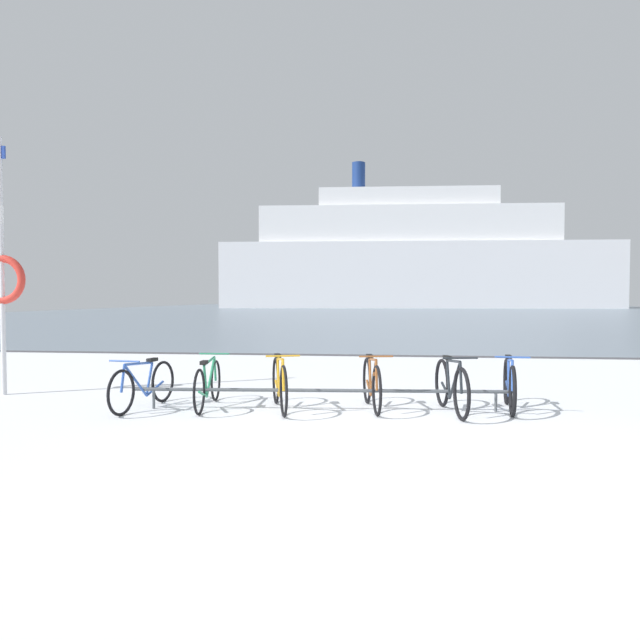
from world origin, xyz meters
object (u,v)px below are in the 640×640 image
(bicycle_5, at_px, (509,385))
(bicycle_2, at_px, (280,384))
(rescue_post, at_px, (2,274))
(ferry_ship, at_px, (413,259))
(bicycle_0, at_px, (143,385))
(bicycle_1, at_px, (208,384))
(bicycle_3, at_px, (372,384))
(bicycle_4, at_px, (451,387))

(bicycle_5, bearing_deg, bicycle_2, -173.23)
(rescue_post, relative_size, ferry_ship, 0.07)
(bicycle_0, xyz_separation_m, bicycle_2, (1.96, 0.12, 0.03))
(bicycle_2, xyz_separation_m, ferry_ship, (4.65, 80.10, 6.75))
(bicycle_1, relative_size, ferry_ship, 0.03)
(bicycle_3, bearing_deg, bicycle_5, 4.85)
(ferry_ship, bearing_deg, bicycle_3, -92.41)
(bicycle_0, distance_m, bicycle_1, 0.91)
(bicycle_0, xyz_separation_m, rescue_post, (-2.77, 0.90, 1.64))
(bicycle_1, distance_m, bicycle_4, 3.45)
(bicycle_2, relative_size, ferry_ship, 0.03)
(bicycle_3, bearing_deg, bicycle_0, -174.07)
(ferry_ship, bearing_deg, bicycle_4, -91.62)
(bicycle_1, bearing_deg, bicycle_0, -167.46)
(rescue_post, distance_m, ferry_ship, 80.04)
(bicycle_4, xyz_separation_m, bicycle_5, (0.84, 0.31, -0.01))
(bicycle_1, height_order, bicycle_5, bicycle_5)
(bicycle_1, height_order, bicycle_4, bicycle_4)
(bicycle_4, distance_m, rescue_post, 7.32)
(bicycle_4, relative_size, ferry_ship, 0.03)
(bicycle_4, bearing_deg, bicycle_5, 20.62)
(bicycle_1, bearing_deg, bicycle_2, -4.30)
(bicycle_4, xyz_separation_m, ferry_ship, (2.27, 80.03, 6.76))
(bicycle_4, bearing_deg, bicycle_0, -177.55)
(bicycle_1, height_order, bicycle_2, bicycle_2)
(bicycle_4, relative_size, bicycle_5, 1.03)
(bicycle_0, bearing_deg, rescue_post, 162.05)
(bicycle_2, height_order, rescue_post, rescue_post)
(ferry_ship, bearing_deg, bicycle_2, -93.32)
(bicycle_0, bearing_deg, bicycle_1, 12.54)
(bicycle_0, xyz_separation_m, ferry_ship, (6.61, 80.22, 6.79))
(bicycle_2, height_order, bicycle_5, bicycle_2)
(bicycle_3, distance_m, rescue_post, 6.25)
(bicycle_3, height_order, ferry_ship, ferry_ship)
(bicycle_1, relative_size, rescue_post, 0.41)
(bicycle_1, distance_m, bicycle_2, 1.07)
(bicycle_4, bearing_deg, ferry_ship, 88.38)
(bicycle_2, distance_m, rescue_post, 5.05)
(bicycle_2, bearing_deg, bicycle_1, 175.70)
(bicycle_1, distance_m, bicycle_5, 4.30)
(bicycle_1, xyz_separation_m, rescue_post, (-3.66, 0.70, 1.63))
(bicycle_0, distance_m, rescue_post, 3.34)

